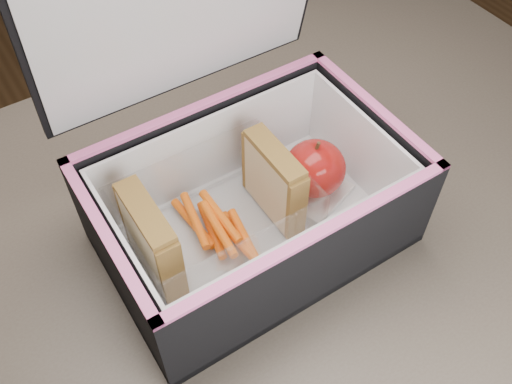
% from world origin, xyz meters
% --- Properties ---
extents(kitchen_table, '(1.20, 0.80, 0.75)m').
position_xyz_m(kitchen_table, '(0.00, 0.00, 0.66)').
color(kitchen_table, brown).
rests_on(kitchen_table, ground).
extents(lunch_bag, '(0.32, 0.26, 0.32)m').
position_xyz_m(lunch_bag, '(0.03, 0.03, 0.82)').
color(lunch_bag, black).
rests_on(lunch_bag, kitchen_table).
extents(plastic_tub, '(0.19, 0.14, 0.08)m').
position_xyz_m(plastic_tub, '(-0.01, 0.04, 0.80)').
color(plastic_tub, white).
rests_on(plastic_tub, lunch_bag).
extents(sandwich_left, '(0.03, 0.09, 0.10)m').
position_xyz_m(sandwich_left, '(-0.08, 0.04, 0.82)').
color(sandwich_left, beige).
rests_on(sandwich_left, plastic_tub).
extents(sandwich_right, '(0.02, 0.09, 0.10)m').
position_xyz_m(sandwich_right, '(0.06, 0.04, 0.82)').
color(sandwich_right, beige).
rests_on(sandwich_right, plastic_tub).
extents(carrot_sticks, '(0.06, 0.13, 0.03)m').
position_xyz_m(carrot_sticks, '(-0.01, 0.03, 0.78)').
color(carrot_sticks, orange).
rests_on(carrot_sticks, plastic_tub).
extents(paper_napkin, '(0.09, 0.09, 0.01)m').
position_xyz_m(paper_napkin, '(0.12, 0.04, 0.77)').
color(paper_napkin, white).
rests_on(paper_napkin, lunch_bag).
extents(red_apple, '(0.09, 0.09, 0.08)m').
position_xyz_m(red_apple, '(0.12, 0.04, 0.81)').
color(red_apple, '#991309').
rests_on(red_apple, paper_napkin).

